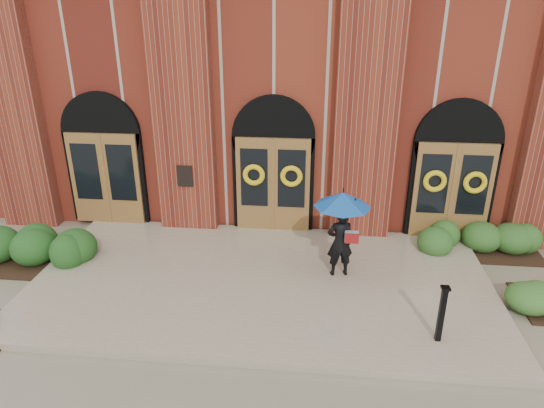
# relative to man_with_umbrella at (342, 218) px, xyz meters

# --- Properties ---
(ground) EXTENTS (90.00, 90.00, 0.00)m
(ground) POSITION_rel_man_with_umbrella_xyz_m (-1.69, -0.54, -1.52)
(ground) COLOR gray
(ground) RESTS_ON ground
(landing) EXTENTS (10.00, 5.30, 0.15)m
(landing) POSITION_rel_man_with_umbrella_xyz_m (-1.69, -0.39, -1.45)
(landing) COLOR tan
(landing) RESTS_ON ground
(church_building) EXTENTS (16.20, 12.53, 7.00)m
(church_building) POSITION_rel_man_with_umbrella_xyz_m (-1.69, 8.24, 1.98)
(church_building) COLOR maroon
(church_building) RESTS_ON ground
(man_with_umbrella) EXTENTS (1.47, 1.47, 1.96)m
(man_with_umbrella) POSITION_rel_man_with_umbrella_xyz_m (0.00, 0.00, 0.00)
(man_with_umbrella) COLOR black
(man_with_umbrella) RESTS_ON landing
(metal_post) EXTENTS (0.16, 0.16, 1.12)m
(metal_post) POSITION_rel_man_with_umbrella_xyz_m (1.73, -2.12, -0.79)
(metal_post) COLOR black
(metal_post) RESTS_ON landing
(hedge_wall_left) EXTENTS (3.16, 1.26, 0.81)m
(hedge_wall_left) POSITION_rel_man_with_umbrella_xyz_m (-7.59, -0.04, -1.12)
(hedge_wall_left) COLOR #1D4617
(hedge_wall_left) RESTS_ON ground
(hedge_wall_right) EXTENTS (2.71, 1.08, 0.70)m
(hedge_wall_right) POSITION_rel_man_with_umbrella_xyz_m (3.51, 1.66, -1.17)
(hedge_wall_right) COLOR #29511C
(hedge_wall_right) RESTS_ON ground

